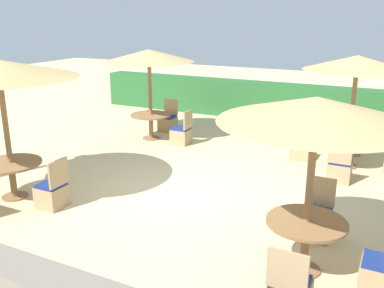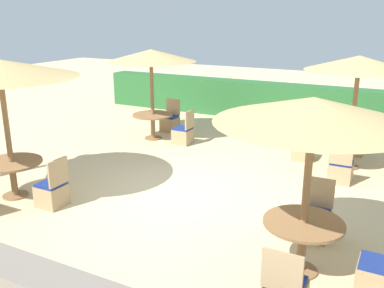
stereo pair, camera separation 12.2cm
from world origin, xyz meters
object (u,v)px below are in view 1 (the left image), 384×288
at_px(patio_chair_front_right_east, 381,274).
at_px(patio_chair_front_right_north, 316,221).
at_px(patio_chair_back_right_west, 301,149).
at_px(parasol_back_left, 149,56).
at_px(round_table_back_left, 151,119).
at_px(patio_chair_back_left_east, 182,134).
at_px(round_table_front_right, 306,232).
at_px(round_table_back_right, 349,142).
at_px(round_table_front_left, 11,169).
at_px(patio_chair_back_right_north, 352,143).
at_px(patio_chair_front_left_east, 53,193).
at_px(parasol_back_right, 357,64).
at_px(patio_chair_back_right_south, 340,169).
at_px(parasol_front_right, 316,111).
at_px(patio_chair_back_left_north, 168,122).

bearing_deg(patio_chair_front_right_east, patio_chair_front_right_north, 43.11).
relative_size(patio_chair_back_right_west, parasol_back_left, 0.38).
xyz_separation_m(patio_chair_front_right_east, parasol_back_left, (-6.24, 4.61, 2.03)).
bearing_deg(round_table_back_left, patio_chair_back_left_east, -2.70).
height_order(round_table_front_right, round_table_back_left, round_table_front_right).
xyz_separation_m(patio_chair_front_right_north, round_table_back_right, (-0.01, 3.61, 0.32)).
height_order(round_table_front_left, patio_chair_back_left_east, patio_chair_back_left_east).
xyz_separation_m(patio_chair_back_right_north, parasol_back_left, (-5.20, -1.15, 2.03)).
distance_m(patio_chair_front_right_east, round_table_back_right, 4.81).
distance_m(patio_chair_front_left_east, patio_chair_front_right_north, 4.60).
bearing_deg(patio_chair_back_right_north, parasol_back_right, 91.27).
height_order(patio_chair_front_left_east, parasol_back_right, parasol_back_right).
bearing_deg(patio_chair_back_left_east, round_table_back_left, 87.30).
distance_m(patio_chair_front_left_east, patio_chair_back_right_south, 5.74).
bearing_deg(round_table_back_left, parasol_front_right, -40.86).
distance_m(round_table_front_right, patio_chair_front_right_north, 1.09).
xyz_separation_m(parasol_back_right, patio_chair_back_right_west, (-1.06, 0.03, -2.08)).
bearing_deg(patio_chair_back_left_north, patio_chair_front_right_north, 139.38).
bearing_deg(parasol_back_left, patio_chair_back_right_south, -10.36).
xyz_separation_m(round_table_front_left, patio_chair_front_right_north, (5.45, 1.06, -0.30)).
height_order(patio_chair_front_right_east, patio_chair_back_right_north, same).
bearing_deg(patio_chair_back_right_west, patio_chair_front_right_east, 23.79).
bearing_deg(round_table_back_left, patio_chair_front_left_east, -80.69).
height_order(round_table_front_right, patio_chair_back_right_south, patio_chair_back_right_south).
bearing_deg(round_table_back_right, patio_chair_back_left_east, -178.25).
height_order(patio_chair_front_left_east, parasol_front_right, parasol_front_right).
distance_m(round_table_front_left, parasol_back_right, 7.39).
bearing_deg(round_table_front_left, patio_chair_back_right_north, 46.62).
bearing_deg(patio_chair_front_right_north, patio_chair_back_right_south, -89.59).
height_order(parasol_back_right, patio_chair_back_left_east, parasol_back_right).
relative_size(round_table_front_right, patio_chair_front_right_north, 1.15).
distance_m(parasol_front_right, patio_chair_front_right_north, 2.24).
height_order(patio_chair_front_right_north, parasol_back_left, parasol_back_left).
bearing_deg(parasol_back_right, patio_chair_back_right_west, 178.17).
height_order(round_table_front_left, patio_chair_front_right_north, patio_chair_front_right_north).
bearing_deg(parasol_back_left, patio_chair_back_right_west, 1.60).
height_order(patio_chair_back_right_north, patio_chair_back_right_south, same).
distance_m(round_table_front_right, patio_chair_back_right_north, 5.72).
distance_m(round_table_front_right, parasol_back_left, 7.18).
relative_size(round_table_front_left, patio_chair_front_left_east, 1.21).
relative_size(patio_chair_front_right_north, patio_chair_back_right_south, 1.00).
distance_m(patio_chair_front_right_north, patio_chair_front_right_east, 1.48).
bearing_deg(patio_chair_front_left_east, parasol_back_right, -43.85).
distance_m(patio_chair_front_left_east, parasol_front_right, 4.94).
bearing_deg(round_table_back_left, patio_chair_back_right_north, 12.47).
height_order(round_table_front_right, parasol_back_left, parasol_back_left).
distance_m(parasol_front_right, parasol_back_right, 4.64).
relative_size(round_table_front_left, round_table_back_left, 1.01).
relative_size(patio_chair_back_right_north, patio_chair_back_left_north, 1.00).
distance_m(round_table_front_left, patio_chair_back_right_west, 6.44).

